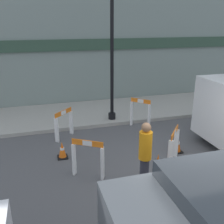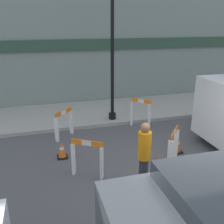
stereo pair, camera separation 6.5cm
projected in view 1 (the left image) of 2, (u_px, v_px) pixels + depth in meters
ground_plane at (189, 194)px, 6.13m from camera, size 60.00×60.00×0.00m
sidewalk_slab at (114, 110)px, 11.62m from camera, size 18.00×3.17×0.13m
storefront_facade at (104, 45)px, 12.24m from camera, size 18.00×0.22×5.50m
streetlamp_post at (112, 34)px, 9.38m from camera, size 0.44×0.44×5.04m
barricade_0 at (88, 157)px, 6.63m from camera, size 0.78×0.56×1.03m
barricade_1 at (174, 145)px, 7.28m from camera, size 0.65×0.74×1.02m
barricade_2 at (140, 112)px, 9.83m from camera, size 0.64×0.65×1.10m
barricade_3 at (64, 123)px, 8.90m from camera, size 0.69×0.68×1.00m
traffic_cone_0 at (158, 167)px, 6.61m from camera, size 0.30×0.30×0.70m
traffic_cone_1 at (177, 144)px, 7.99m from camera, size 0.30×0.30×0.54m
traffic_cone_2 at (62, 150)px, 7.66m from camera, size 0.30×0.30×0.51m
person_worker at (145, 154)px, 6.04m from camera, size 0.30×0.30×1.69m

